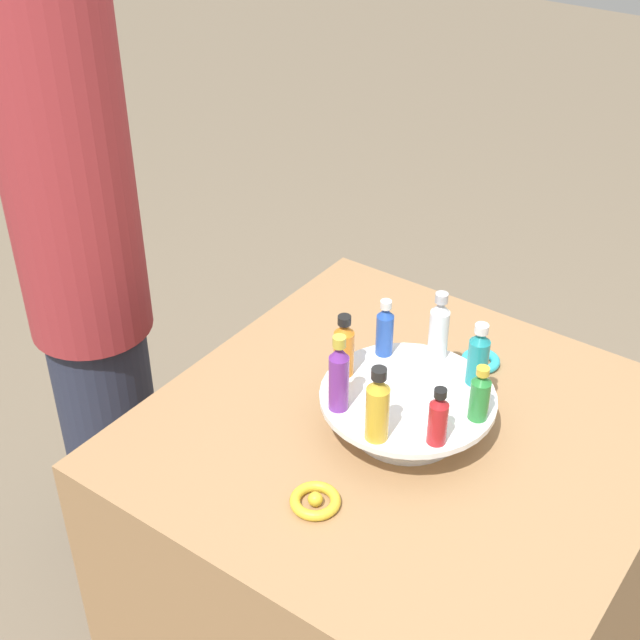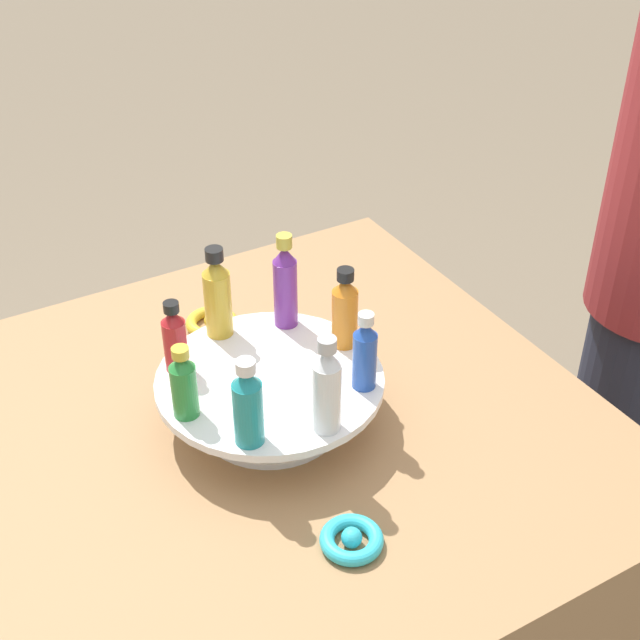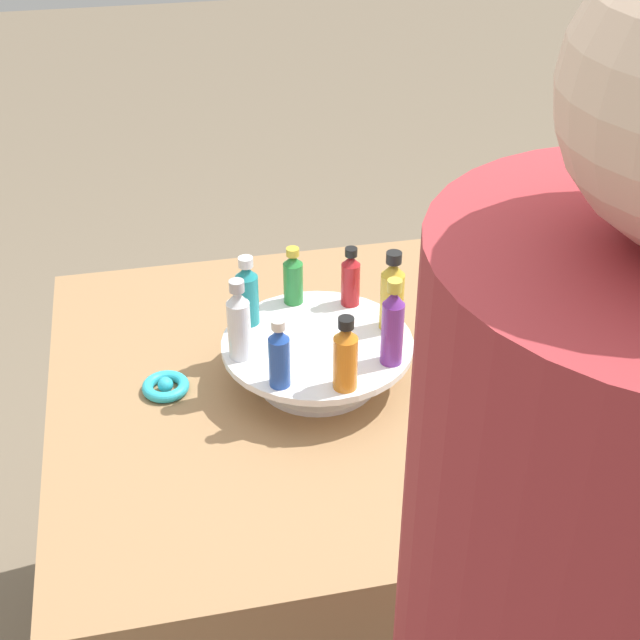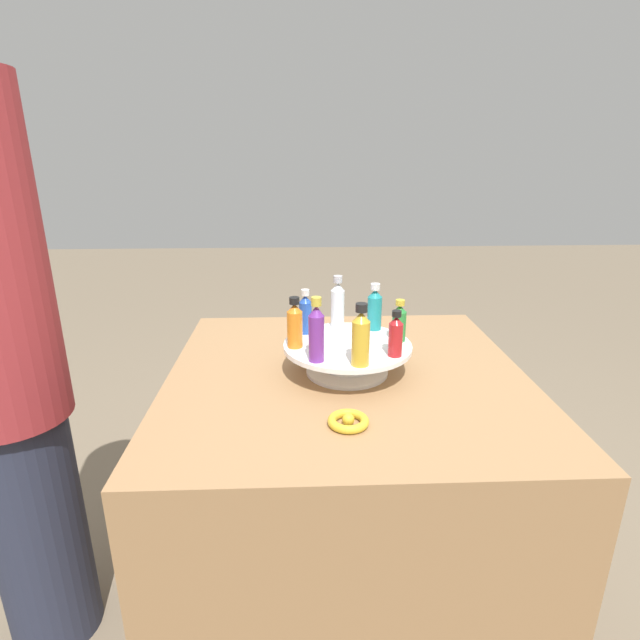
{
  "view_description": "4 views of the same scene",
  "coord_description": "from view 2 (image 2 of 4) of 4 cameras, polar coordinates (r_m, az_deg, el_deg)",
  "views": [
    {
      "loc": [
        -1.12,
        -0.61,
        1.89
      ],
      "look_at": [
        -0.01,
        0.19,
        0.96
      ],
      "focal_mm": 50.0,
      "sensor_mm": 36.0,
      "label": 1
    },
    {
      "loc": [
        0.89,
        -0.43,
        1.65
      ],
      "look_at": [
        -0.0,
        0.08,
        0.94
      ],
      "focal_mm": 50.0,
      "sensor_mm": 36.0,
      "label": 2
    },
    {
      "loc": [
        0.25,
        1.2,
        1.72
      ],
      "look_at": [
        -0.0,
        0.02,
        0.93
      ],
      "focal_mm": 50.0,
      "sensor_mm": 36.0,
      "label": 3
    },
    {
      "loc": [
        -1.16,
        0.12,
        1.33
      ],
      "look_at": [
        -0.0,
        0.07,
        0.94
      ],
      "focal_mm": 28.0,
      "sensor_mm": 36.0,
      "label": 4
    }
  ],
  "objects": [
    {
      "name": "bottle_teal",
      "position": [
        1.12,
        -4.64,
        -5.45
      ],
      "size": [
        0.04,
        0.04,
        0.13
      ],
      "color": "teal",
      "rests_on": "display_stand"
    },
    {
      "name": "display_stand",
      "position": [
        1.27,
        -3.2,
        -4.65
      ],
      "size": [
        0.32,
        0.32,
        0.08
      ],
      "color": "white",
      "rests_on": "party_table"
    },
    {
      "name": "bottle_purple",
      "position": [
        1.32,
        -2.24,
        2.31
      ],
      "size": [
        0.04,
        0.04,
        0.15
      ],
      "color": "#702D93",
      "rests_on": "display_stand"
    },
    {
      "name": "bottle_blue",
      "position": [
        1.2,
        2.88,
        -2.15
      ],
      "size": [
        0.03,
        0.03,
        0.12
      ],
      "color": "#234CAD",
      "rests_on": "display_stand"
    },
    {
      "name": "bottle_clear",
      "position": [
        1.13,
        0.43,
        -4.38
      ],
      "size": [
        0.04,
        0.04,
        0.14
      ],
      "color": "silver",
      "rests_on": "display_stand"
    },
    {
      "name": "bottle_green",
      "position": [
        1.17,
        -8.71,
        -4.09
      ],
      "size": [
        0.04,
        0.04,
        0.11
      ],
      "color": "#288438",
      "rests_on": "display_stand"
    },
    {
      "name": "ribbon_bow_gold",
      "position": [
        1.49,
        -6.94,
        -0.15
      ],
      "size": [
        0.09,
        0.09,
        0.03
      ],
      "color": "gold",
      "rests_on": "party_table"
    },
    {
      "name": "bottle_gold",
      "position": [
        1.31,
        -6.59,
        1.58
      ],
      "size": [
        0.04,
        0.04,
        0.14
      ],
      "color": "gold",
      "rests_on": "display_stand"
    },
    {
      "name": "bottle_orange",
      "position": [
        1.28,
        1.6,
        0.61
      ],
      "size": [
        0.04,
        0.04,
        0.13
      ],
      "color": "orange",
      "rests_on": "display_stand"
    },
    {
      "name": "bottle_red",
      "position": [
        1.25,
        -9.28,
        -1.2
      ],
      "size": [
        0.03,
        0.03,
        0.11
      ],
      "color": "#B21E23",
      "rests_on": "display_stand"
    },
    {
      "name": "ribbon_bow_teal",
      "position": [
        1.13,
        2.03,
        -13.86
      ],
      "size": [
        0.08,
        0.08,
        0.03
      ],
      "color": "#2DB7CC",
      "rests_on": "party_table"
    },
    {
      "name": "party_table",
      "position": [
        1.59,
        -2.66,
        -17.2
      ],
      "size": [
        0.91,
        0.91,
        0.79
      ],
      "color": "#9E754C",
      "rests_on": "ground_plane"
    }
  ]
}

